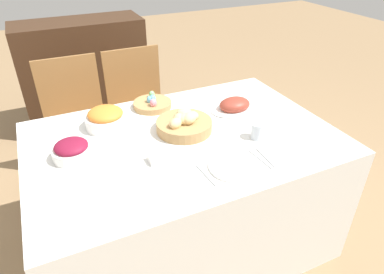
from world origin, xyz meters
The scene contains 16 objects.
ground_plane centered at (0.00, 0.00, 0.00)m, with size 12.00×12.00×0.00m, color #937551.
dining_table centered at (0.00, 0.00, 0.37)m, with size 1.56×1.04×0.75m.
chair_far_center centered at (0.02, 0.88, 0.50)m, with size 0.42×0.42×0.92m.
chair_far_left centered at (-0.44, 0.88, 0.50)m, with size 0.43×0.43×0.92m.
sideboard centered at (-0.22, 1.79, 0.49)m, with size 1.10×0.44×0.98m.
bread_basket centered at (0.03, 0.06, 0.79)m, with size 0.29×0.29×0.11m.
egg_basket centered at (-0.03, 0.39, 0.77)m, with size 0.23×0.23×0.08m.
ham_platter centered at (0.40, 0.15, 0.77)m, with size 0.29×0.20×0.08m.
carrot_bowl centered at (-0.33, 0.27, 0.80)m, with size 0.22×0.22×0.11m.
beet_salad_bowl centered at (-0.54, 0.05, 0.79)m, with size 0.18×0.18×0.09m.
dinner_plate centered at (0.10, -0.33, 0.75)m, with size 0.23×0.23×0.01m.
fork centered at (-0.04, -0.33, 0.75)m, with size 0.02×0.16×0.00m.
knife centered at (0.24, -0.33, 0.75)m, with size 0.02×0.16×0.00m.
spoon centered at (0.27, -0.33, 0.75)m, with size 0.02×0.16×0.00m.
drinking_cup centered at (0.34, -0.17, 0.79)m, with size 0.07×0.07×0.08m.
butter_dish centered at (-0.18, -0.14, 0.76)m, with size 0.11×0.07×0.03m.
Camera 1 is at (-0.59, -1.37, 1.67)m, focal length 32.00 mm.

